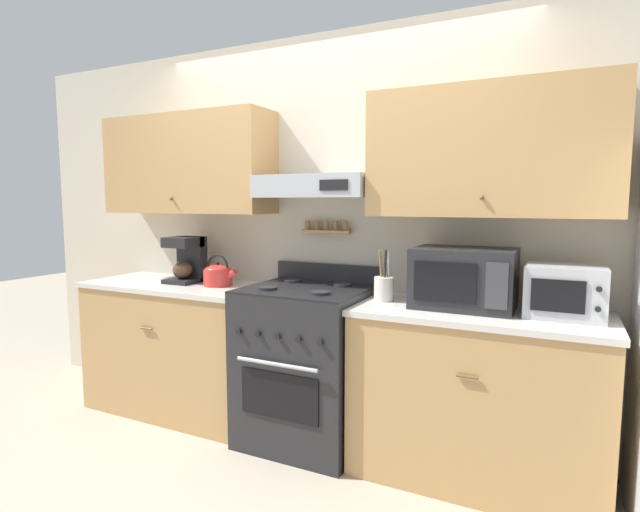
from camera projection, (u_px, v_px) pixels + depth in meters
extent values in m
plane|color=#B2A38E|center=(282.00, 461.00, 2.86)|extent=(16.00, 16.00, 0.00)
cube|color=beige|center=(331.00, 233.00, 3.31)|extent=(5.20, 0.08, 2.55)
cube|color=tan|center=(188.00, 165.00, 3.52)|extent=(1.30, 0.33, 0.68)
sphere|color=brown|center=(171.00, 199.00, 3.39)|extent=(0.02, 0.02, 0.02)
cube|color=tan|center=(489.00, 152.00, 2.63)|extent=(1.26, 0.33, 0.68)
sphere|color=brown|center=(482.00, 198.00, 2.50)|extent=(0.02, 0.02, 0.02)
cube|color=#ADAFB5|center=(316.00, 186.00, 3.07)|extent=(0.73, 0.37, 0.14)
cube|color=black|center=(333.00, 185.00, 2.81)|extent=(0.17, 0.01, 0.06)
cube|color=tan|center=(326.00, 232.00, 3.23)|extent=(0.34, 0.07, 0.02)
cylinder|color=olive|center=(308.00, 225.00, 3.29)|extent=(0.03, 0.03, 0.06)
cylinder|color=olive|center=(317.00, 225.00, 3.26)|extent=(0.03, 0.03, 0.06)
cylinder|color=olive|center=(326.00, 225.00, 3.23)|extent=(0.03, 0.03, 0.06)
cylinder|color=olive|center=(336.00, 226.00, 3.20)|extent=(0.03, 0.03, 0.06)
cylinder|color=olive|center=(346.00, 226.00, 3.17)|extent=(0.03, 0.03, 0.06)
cube|color=tan|center=(180.00, 349.00, 3.54)|extent=(1.30, 0.60, 0.88)
cube|color=silver|center=(178.00, 285.00, 3.49)|extent=(1.32, 0.62, 0.03)
cylinder|color=brown|center=(146.00, 329.00, 3.24)|extent=(0.10, 0.01, 0.01)
cube|color=tan|center=(476.00, 398.00, 2.65)|extent=(1.26, 0.60, 0.88)
cube|color=silver|center=(479.00, 314.00, 2.60)|extent=(1.29, 0.62, 0.03)
cylinder|color=brown|center=(467.00, 377.00, 2.35)|extent=(0.10, 0.01, 0.01)
cube|color=#232326|center=(306.00, 366.00, 3.06)|extent=(0.72, 0.64, 0.95)
cube|color=black|center=(279.00, 396.00, 2.78)|extent=(0.49, 0.01, 0.27)
cylinder|color=#ADAFB5|center=(276.00, 364.00, 2.74)|extent=(0.51, 0.02, 0.02)
cube|color=black|center=(306.00, 289.00, 3.01)|extent=(0.72, 0.64, 0.01)
cylinder|color=#232326|center=(268.00, 288.00, 2.95)|extent=(0.11, 0.11, 0.02)
cylinder|color=#232326|center=(320.00, 293.00, 2.80)|extent=(0.11, 0.11, 0.02)
cylinder|color=#232326|center=(293.00, 281.00, 3.22)|extent=(0.11, 0.11, 0.02)
cylinder|color=#232326|center=(342.00, 285.00, 3.07)|extent=(0.11, 0.11, 0.02)
cylinder|color=black|center=(238.00, 331.00, 2.85)|extent=(0.03, 0.02, 0.03)
cylinder|color=black|center=(258.00, 334.00, 2.80)|extent=(0.03, 0.02, 0.03)
cylinder|color=black|center=(278.00, 337.00, 2.74)|extent=(0.03, 0.02, 0.03)
cylinder|color=black|center=(298.00, 340.00, 2.68)|extent=(0.03, 0.02, 0.03)
cylinder|color=black|center=(320.00, 343.00, 2.63)|extent=(0.03, 0.02, 0.03)
cube|color=#232326|center=(327.00, 272.00, 3.27)|extent=(0.72, 0.04, 0.11)
cylinder|color=red|center=(218.00, 277.00, 3.37)|extent=(0.20, 0.20, 0.11)
ellipsoid|color=red|center=(218.00, 269.00, 3.37)|extent=(0.18, 0.18, 0.06)
sphere|color=black|center=(218.00, 263.00, 3.36)|extent=(0.02, 0.02, 0.02)
cylinder|color=red|center=(229.00, 276.00, 3.33)|extent=(0.12, 0.04, 0.10)
torus|color=black|center=(218.00, 267.00, 3.37)|extent=(0.17, 0.01, 0.17)
cube|color=black|center=(185.00, 280.00, 3.51)|extent=(0.21, 0.24, 0.03)
cube|color=black|center=(192.00, 259.00, 3.56)|extent=(0.21, 0.08, 0.32)
cube|color=black|center=(183.00, 242.00, 3.47)|extent=(0.21, 0.20, 0.07)
ellipsoid|color=#4C3323|center=(183.00, 270.00, 3.48)|extent=(0.14, 0.14, 0.12)
cube|color=#232326|center=(464.00, 278.00, 2.67)|extent=(0.52, 0.38, 0.32)
cube|color=black|center=(444.00, 282.00, 2.52)|extent=(0.31, 0.01, 0.20)
cube|color=#38383D|center=(497.00, 286.00, 2.41)|extent=(0.10, 0.01, 0.23)
cylinder|color=silver|center=(384.00, 289.00, 2.86)|extent=(0.11, 0.11, 0.14)
cylinder|color=olive|center=(380.00, 264.00, 2.84)|extent=(0.01, 0.05, 0.16)
cylinder|color=#28282B|center=(385.00, 264.00, 2.84)|extent=(0.01, 0.04, 0.16)
cylinder|color=#B2B2B7|center=(389.00, 264.00, 2.84)|extent=(0.01, 0.03, 0.16)
cube|color=#ADAFB5|center=(565.00, 292.00, 2.44)|extent=(0.36, 0.28, 0.26)
cube|color=black|center=(558.00, 296.00, 2.33)|extent=(0.23, 0.01, 0.15)
cylinder|color=black|center=(599.00, 289.00, 2.24)|extent=(0.03, 0.01, 0.03)
cylinder|color=black|center=(598.00, 309.00, 2.25)|extent=(0.03, 0.01, 0.03)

